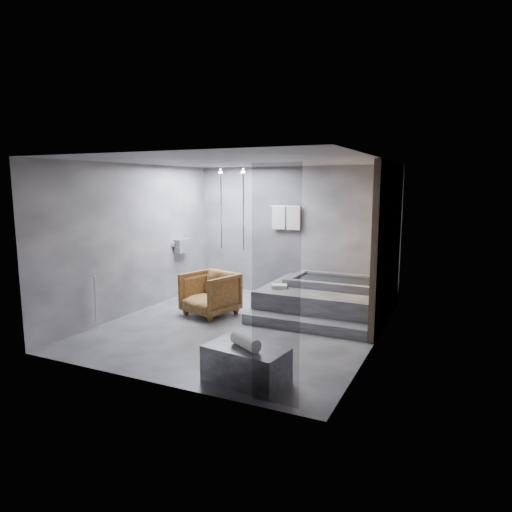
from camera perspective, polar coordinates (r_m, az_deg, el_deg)
The scene contains 7 objects.
room at distance 7.69m, azimuth 1.63°, elevation 3.79°, with size 5.00×5.04×2.82m.
tub_deck at distance 8.85m, azimuth 8.65°, elevation -5.36°, with size 2.20×2.00×0.50m, color #38383B.
tub_step at distance 7.81m, azimuth 6.12°, elevation -8.49°, with size 2.20×0.36×0.18m, color #38383B.
concrete_bench at distance 5.78m, azimuth -1.25°, elevation -13.43°, with size 1.01×0.56×0.46m, color #37383A.
driftwood_chair at distance 8.59m, azimuth -5.76°, elevation -4.69°, with size 0.86×0.88×0.80m, color #402610.
rolled_towel at distance 5.64m, azimuth -1.32°, elevation -10.65°, with size 0.16×0.16×0.45m, color white.
deck_towel at distance 8.52m, azimuth 2.93°, elevation -3.83°, with size 0.28×0.20×0.07m, color silver.
Camera 1 is at (3.46, -6.78, 2.44)m, focal length 32.00 mm.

